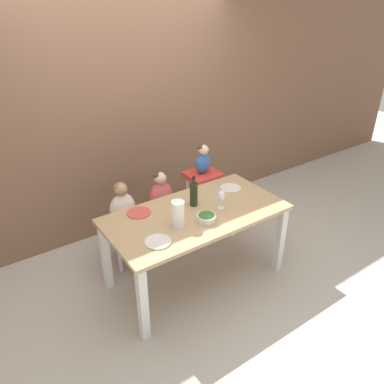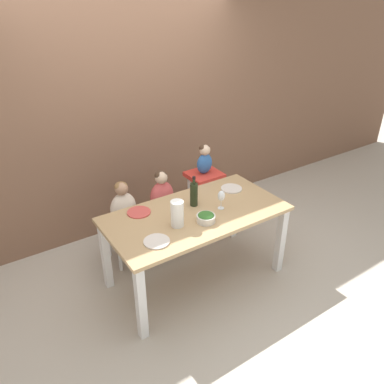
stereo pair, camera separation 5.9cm
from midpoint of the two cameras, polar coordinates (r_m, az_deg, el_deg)
name	(u,v)px [view 2 (the right image)]	position (r m, az deg, el deg)	size (l,w,h in m)	color
ground_plane	(195,277)	(3.83, 0.99, -12.79)	(14.00, 14.00, 0.00)	#BCB2A3
wall_back	(130,114)	(4.18, -9.06, 11.70)	(10.00, 0.06, 2.70)	brown
dining_table	(196,222)	(3.44, 1.08, -4.56)	(1.65, 0.85, 0.75)	tan
chair_far_left	(125,228)	(3.90, -9.69, -5.36)	(0.43, 0.39, 0.46)	silver
chair_far_center	(163,215)	(4.06, -4.06, -3.52)	(0.43, 0.39, 0.46)	silver
chair_right_highchair	(204,186)	(4.22, 2.26, 0.86)	(0.36, 0.33, 0.75)	silver
person_child_left	(123,204)	(3.75, -10.04, -1.74)	(0.27, 0.16, 0.44)	beige
person_child_center	(162,192)	(3.92, -4.20, 0.01)	(0.27, 0.16, 0.44)	#C64C4C
person_baby_right	(205,158)	(4.07, 2.34, 5.14)	(0.19, 0.12, 0.33)	#3366B2
wine_bottle	(194,194)	(3.44, 0.79, -0.28)	(0.07, 0.07, 0.29)	#232D19
paper_towel_roll	(177,214)	(3.14, -1.73, -3.32)	(0.11, 0.11, 0.24)	white
wine_glass_near	(221,196)	(3.40, 4.99, -0.66)	(0.07, 0.07, 0.18)	white
salad_bowl_large	(206,217)	(3.24, 2.66, -3.89)	(0.17, 0.17, 0.08)	silver
dinner_plate_front_left	(157,241)	(3.01, -4.84, -7.51)	(0.21, 0.21, 0.01)	silver
dinner_plate_back_left	(139,212)	(3.41, -7.60, -3.07)	(0.21, 0.21, 0.01)	#D14C47
dinner_plate_back_right	(231,189)	(3.80, 6.47, 0.53)	(0.21, 0.21, 0.01)	silver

